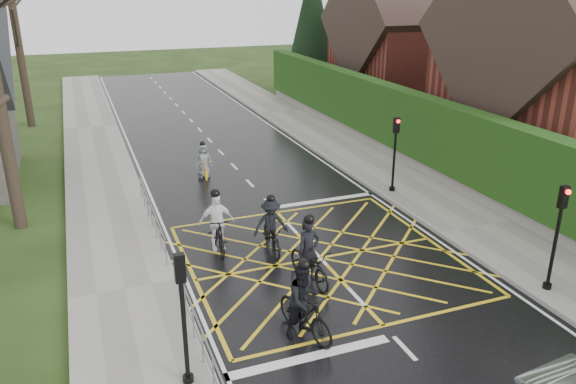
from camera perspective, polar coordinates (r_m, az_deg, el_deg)
ground at (r=17.93m, az=3.27°, el=-6.72°), size 120.00×120.00×0.00m
road at (r=17.93m, az=3.27°, el=-6.71°), size 9.00×80.00×0.01m
sidewalk_right at (r=20.87m, az=18.53°, el=-3.50°), size 3.00×80.00×0.15m
sidewalk_left at (r=16.65m, az=-16.25°, el=-9.62°), size 3.00×80.00×0.15m
stone_wall at (r=26.24m, az=13.51°, el=2.58°), size 0.50×38.00×0.70m
hedge at (r=25.77m, az=13.83°, el=6.28°), size 0.90×38.00×2.80m
house_far at (r=39.08m, az=12.82°, el=14.48°), size 9.80×8.80×10.30m
conifer at (r=44.18m, az=2.44°, el=16.43°), size 4.60×4.60×10.00m
tree_far at (r=36.61m, az=-26.29°, el=17.02°), size 8.40×8.40×10.40m
railing_south at (r=13.43m, az=-9.18°, el=-13.38°), size 0.05×5.04×1.03m
railing_north at (r=20.04m, az=-13.73°, el=-1.80°), size 0.05×6.04×1.03m
traffic_light_ne at (r=23.01m, az=10.76°, el=3.68°), size 0.24×0.31×3.21m
traffic_light_se at (r=16.92m, az=25.56°, el=-4.38°), size 0.24×0.31×3.21m
traffic_light_sw at (r=12.06m, az=-10.54°, el=-12.78°), size 0.24×0.31×3.21m
cyclist_rear at (r=16.32m, az=2.19°, el=-6.94°), size 1.01×2.23×2.09m
cyclist_back at (r=13.97m, az=1.68°, el=-11.60°), size 1.13×2.15×2.07m
cyclist_mid at (r=18.12m, az=-1.69°, el=-3.93°), size 1.19×2.03×1.92m
cyclist_front at (r=18.28m, az=-7.21°, el=-3.64°), size 1.15×2.11×2.09m
cyclist_lead at (r=25.22m, az=-8.54°, el=2.73°), size 0.77×1.73×1.65m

